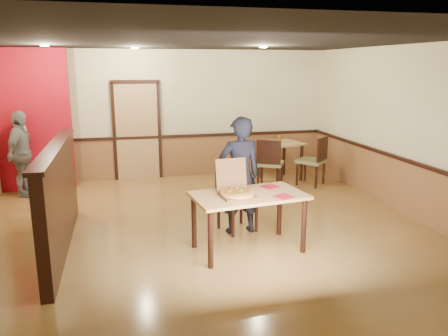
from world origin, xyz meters
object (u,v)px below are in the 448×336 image
at_px(main_table, 248,202).
at_px(diner_chair, 235,194).
at_px(side_table, 282,150).
at_px(diner, 240,176).
at_px(side_chair_left, 270,162).
at_px(side_chair_right, 315,159).
at_px(pizza_box, 236,191).
at_px(condiment, 279,139).
at_px(passerby, 22,154).

height_order(main_table, diner_chair, diner_chair).
distance_m(side_table, diner, 3.29).
relative_size(side_chair_left, diner, 0.58).
distance_m(side_chair_right, diner, 3.14).
bearing_deg(side_chair_right, side_chair_left, -42.40).
bearing_deg(main_table, pizza_box, -178.89).
distance_m(main_table, diner_chair, 0.83).
height_order(side_chair_right, pizza_box, pizza_box).
height_order(diner_chair, condiment, diner_chair).
relative_size(side_table, diner, 0.55).
distance_m(diner_chair, condiment, 3.14).
height_order(pizza_box, condiment, pizza_box).
relative_size(diner_chair, pizza_box, 1.89).
relative_size(main_table, condiment, 10.08).
height_order(diner_chair, passerby, passerby).
distance_m(side_chair_left, diner, 2.52).
xyz_separation_m(main_table, side_table, (1.79, 3.46, -0.03)).
bearing_deg(pizza_box, diner, 66.25).
bearing_deg(passerby, main_table, -121.54).
bearing_deg(condiment, side_chair_left, -125.49).
height_order(diner_chair, diner, diner).
bearing_deg(side_chair_left, diner, 89.34).
relative_size(main_table, passerby, 0.96).
relative_size(side_chair_left, condiment, 6.54).
relative_size(side_table, passerby, 0.59).
bearing_deg(condiment, main_table, -116.58).
height_order(main_table, side_chair_left, side_chair_left).
bearing_deg(side_table, side_chair_right, -50.35).
bearing_deg(side_table, diner_chair, -123.61).
height_order(main_table, condiment, condiment).
height_order(side_chair_left, condiment, side_chair_left).
xyz_separation_m(main_table, diner_chair, (0.03, 0.82, -0.13)).
xyz_separation_m(side_chair_left, pizza_box, (-1.47, -2.87, 0.29)).
bearing_deg(side_chair_left, main_table, 94.40).
height_order(side_chair_right, passerby, passerby).
distance_m(side_chair_right, passerby, 5.78).
distance_m(passerby, pizza_box, 4.77).
distance_m(main_table, pizza_box, 0.24).
bearing_deg(side_chair_right, condiment, -88.73).
bearing_deg(side_chair_right, main_table, 8.32).
relative_size(diner, pizza_box, 3.25).
height_order(diner_chair, side_chair_left, side_chair_left).
bearing_deg(diner_chair, condiment, 39.35).
xyz_separation_m(side_chair_left, condiment, (0.42, 0.59, 0.36)).
distance_m(side_chair_right, pizza_box, 3.80).
bearing_deg(side_chair_right, pizza_box, 6.51).
bearing_deg(side_chair_left, side_table, -99.37).
distance_m(main_table, diner, 0.70).
xyz_separation_m(main_table, passerby, (-3.46, 3.44, 0.14)).
xyz_separation_m(passerby, pizza_box, (3.28, -3.47, 0.03)).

